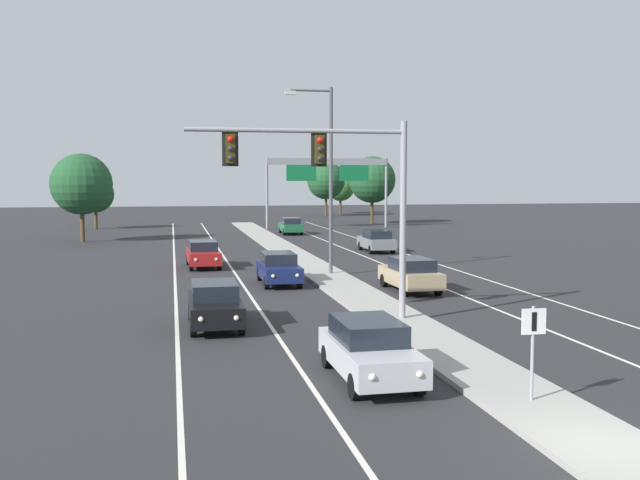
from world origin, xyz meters
The scene contains 22 objects.
ground_plane centered at (0.00, 0.00, 0.00)m, with size 260.00×260.00×0.00m, color #28282B.
median_island centered at (0.00, 18.00, 0.07)m, with size 2.40×110.00×0.15m, color #9E9B93.
lane_stripe_oncoming_center centered at (-4.70, 25.00, 0.00)m, with size 0.14×100.00×0.01m, color silver.
lane_stripe_receding_center centered at (4.70, 25.00, 0.00)m, with size 0.14×100.00×0.01m, color silver.
edge_stripe_left centered at (-8.00, 25.00, 0.00)m, with size 0.14×100.00×0.01m, color silver.
edge_stripe_right centered at (8.00, 25.00, 0.00)m, with size 0.14×100.00×0.01m, color silver.
overhead_signal_mast centered at (-2.35, 13.07, 5.34)m, with size 7.94×0.44×7.20m.
median_sign_post centered at (0.00, 2.95, 1.59)m, with size 0.60×0.10×2.20m.
street_lamp_median centered at (0.11, 26.09, 5.79)m, with size 2.58×0.28×10.00m.
car_oncoming_silver centered at (-3.10, 5.84, 0.82)m, with size 1.86×4.48×1.58m.
car_oncoming_black centered at (-6.66, 13.58, 0.82)m, with size 1.83×4.48×1.58m.
car_oncoming_navy centered at (-2.91, 23.49, 0.82)m, with size 1.84×4.48×1.58m.
car_oncoming_red centered at (-6.31, 31.21, 0.82)m, with size 1.93×4.51×1.58m.
car_receding_tan centered at (2.83, 19.99, 0.82)m, with size 1.90×4.50×1.58m.
car_receding_grey centered at (6.34, 37.97, 0.82)m, with size 1.86×4.49×1.58m.
car_receding_green centered at (2.99, 55.83, 0.82)m, with size 1.90×4.50×1.58m.
highway_sign_gantry centered at (8.20, 63.27, 6.16)m, with size 13.28×0.42×7.50m.
tree_far_right_c centered at (17.05, 94.93, 4.02)m, with size 4.26×4.26×6.16m.
tree_far_right_b centered at (14.94, 69.72, 5.17)m, with size 5.47×5.47×7.91m.
tree_far_left_c centered at (-15.45, 50.91, 4.82)m, with size 5.10×5.10×7.38m.
tree_far_right_a centered at (13.21, 87.49, 5.05)m, with size 5.34×5.34×7.72m.
tree_far_left_b centered at (-15.95, 66.97, 3.66)m, with size 3.88×3.88×5.61m.
Camera 1 is at (-8.10, -12.11, 5.26)m, focal length 40.59 mm.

